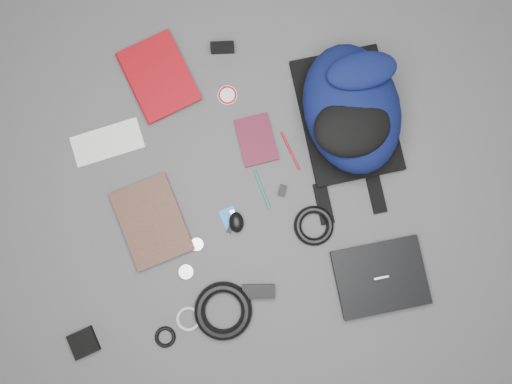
{
  "coord_description": "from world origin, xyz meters",
  "views": [
    {
      "loc": [
        -0.0,
        -0.17,
        1.78
      ],
      "look_at": [
        0.0,
        0.0,
        0.02
      ],
      "focal_mm": 35.0,
      "sensor_mm": 36.0,
      "label": 1
    }
  ],
  "objects_px": {
    "backpack": "(352,109)",
    "power_brick": "(258,291)",
    "dvd_case": "(256,140)",
    "compact_camera": "(223,48)",
    "textbook_red": "(132,90)",
    "mouse": "(236,222)",
    "laptop": "(380,277)",
    "comic_book": "(123,233)",
    "pouch": "(84,343)"
  },
  "relations": [
    {
      "from": "backpack",
      "to": "pouch",
      "type": "relative_size",
      "value": 5.74
    },
    {
      "from": "laptop",
      "to": "dvd_case",
      "type": "relative_size",
      "value": 1.76
    },
    {
      "from": "compact_camera",
      "to": "backpack",
      "type": "bearing_deg",
      "value": -31.25
    },
    {
      "from": "comic_book",
      "to": "pouch",
      "type": "distance_m",
      "value": 0.4
    },
    {
      "from": "pouch",
      "to": "comic_book",
      "type": "bearing_deg",
      "value": 69.96
    },
    {
      "from": "laptop",
      "to": "power_brick",
      "type": "relative_size",
      "value": 2.74
    },
    {
      "from": "backpack",
      "to": "mouse",
      "type": "distance_m",
      "value": 0.56
    },
    {
      "from": "textbook_red",
      "to": "comic_book",
      "type": "height_order",
      "value": "textbook_red"
    },
    {
      "from": "compact_camera",
      "to": "pouch",
      "type": "relative_size",
      "value": 0.95
    },
    {
      "from": "backpack",
      "to": "compact_camera",
      "type": "relative_size",
      "value": 6.01
    },
    {
      "from": "comic_book",
      "to": "textbook_red",
      "type": "bearing_deg",
      "value": 65.82
    },
    {
      "from": "comic_book",
      "to": "power_brick",
      "type": "height_order",
      "value": "power_brick"
    },
    {
      "from": "mouse",
      "to": "power_brick",
      "type": "height_order",
      "value": "mouse"
    },
    {
      "from": "laptop",
      "to": "textbook_red",
      "type": "height_order",
      "value": "same"
    },
    {
      "from": "compact_camera",
      "to": "power_brick",
      "type": "distance_m",
      "value": 0.89
    },
    {
      "from": "laptop",
      "to": "compact_camera",
      "type": "xyz_separation_m",
      "value": [
        -0.54,
        0.84,
        0.01
      ]
    },
    {
      "from": "laptop",
      "to": "pouch",
      "type": "height_order",
      "value": "laptop"
    },
    {
      "from": "backpack",
      "to": "power_brick",
      "type": "bearing_deg",
      "value": -128.83
    },
    {
      "from": "textbook_red",
      "to": "power_brick",
      "type": "relative_size",
      "value": 2.57
    },
    {
      "from": "textbook_red",
      "to": "mouse",
      "type": "height_order",
      "value": "mouse"
    },
    {
      "from": "dvd_case",
      "to": "pouch",
      "type": "height_order",
      "value": "pouch"
    },
    {
      "from": "dvd_case",
      "to": "compact_camera",
      "type": "height_order",
      "value": "compact_camera"
    },
    {
      "from": "dvd_case",
      "to": "laptop",
      "type": "bearing_deg",
      "value": -62.49
    },
    {
      "from": "pouch",
      "to": "textbook_red",
      "type": "bearing_deg",
      "value": 79.39
    },
    {
      "from": "laptop",
      "to": "comic_book",
      "type": "xyz_separation_m",
      "value": [
        -0.9,
        0.17,
        -0.0
      ]
    },
    {
      "from": "backpack",
      "to": "laptop",
      "type": "height_order",
      "value": "backpack"
    },
    {
      "from": "backpack",
      "to": "comic_book",
      "type": "height_order",
      "value": "backpack"
    },
    {
      "from": "mouse",
      "to": "power_brick",
      "type": "xyz_separation_m",
      "value": [
        0.07,
        -0.24,
        -0.01
      ]
    },
    {
      "from": "dvd_case",
      "to": "compact_camera",
      "type": "xyz_separation_m",
      "value": [
        -0.12,
        0.34,
        0.02
      ]
    },
    {
      "from": "textbook_red",
      "to": "power_brick",
      "type": "distance_m",
      "value": 0.86
    },
    {
      "from": "dvd_case",
      "to": "mouse",
      "type": "xyz_separation_m",
      "value": [
        -0.08,
        -0.3,
        0.01
      ]
    },
    {
      "from": "backpack",
      "to": "laptop",
      "type": "distance_m",
      "value": 0.6
    },
    {
      "from": "comic_book",
      "to": "dvd_case",
      "type": "height_order",
      "value": "comic_book"
    },
    {
      "from": "mouse",
      "to": "laptop",
      "type": "bearing_deg",
      "value": -27.02
    },
    {
      "from": "compact_camera",
      "to": "mouse",
      "type": "bearing_deg",
      "value": -87.55
    },
    {
      "from": "compact_camera",
      "to": "mouse",
      "type": "height_order",
      "value": "compact_camera"
    },
    {
      "from": "power_brick",
      "to": "laptop",
      "type": "bearing_deg",
      "value": 5.8
    },
    {
      "from": "pouch",
      "to": "compact_camera",
      "type": "bearing_deg",
      "value": 64.35
    },
    {
      "from": "laptop",
      "to": "comic_book",
      "type": "distance_m",
      "value": 0.92
    },
    {
      "from": "comic_book",
      "to": "dvd_case",
      "type": "relative_size",
      "value": 1.68
    },
    {
      "from": "laptop",
      "to": "backpack",
      "type": "bearing_deg",
      "value": 89.22
    },
    {
      "from": "backpack",
      "to": "textbook_red",
      "type": "height_order",
      "value": "backpack"
    },
    {
      "from": "laptop",
      "to": "textbook_red",
      "type": "relative_size",
      "value": 1.07
    },
    {
      "from": "power_brick",
      "to": "dvd_case",
      "type": "bearing_deg",
      "value": 90.06
    },
    {
      "from": "backpack",
      "to": "dvd_case",
      "type": "distance_m",
      "value": 0.35
    },
    {
      "from": "backpack",
      "to": "textbook_red",
      "type": "bearing_deg",
      "value": 161.26
    },
    {
      "from": "power_brick",
      "to": "pouch",
      "type": "bearing_deg",
      "value": -164.53
    },
    {
      "from": "backpack",
      "to": "pouch",
      "type": "bearing_deg",
      "value": -150.88
    },
    {
      "from": "backpack",
      "to": "power_brick",
      "type": "xyz_separation_m",
      "value": [
        -0.33,
        -0.62,
        -0.09
      ]
    },
    {
      "from": "textbook_red",
      "to": "dvd_case",
      "type": "bearing_deg",
      "value": -48.0
    }
  ]
}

